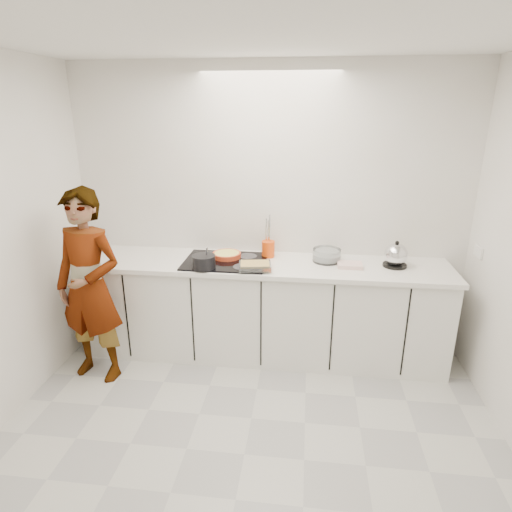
# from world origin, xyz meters

# --- Properties ---
(floor) EXTENTS (3.60, 3.20, 0.00)m
(floor) POSITION_xyz_m (0.00, 0.00, 0.00)
(floor) COLOR beige
(floor) RESTS_ON ground
(ceiling) EXTENTS (3.60, 3.20, 0.00)m
(ceiling) POSITION_xyz_m (0.00, 0.00, 2.60)
(ceiling) COLOR white
(ceiling) RESTS_ON wall_back
(wall_back) EXTENTS (3.60, 0.00, 2.60)m
(wall_back) POSITION_xyz_m (0.00, 1.60, 1.30)
(wall_back) COLOR white
(wall_back) RESTS_ON ground
(base_cabinets) EXTENTS (3.20, 0.58, 0.87)m
(base_cabinets) POSITION_xyz_m (0.00, 1.28, 0.43)
(base_cabinets) COLOR white
(base_cabinets) RESTS_ON floor
(countertop) EXTENTS (3.24, 0.64, 0.04)m
(countertop) POSITION_xyz_m (0.00, 1.28, 0.89)
(countertop) COLOR white
(countertop) RESTS_ON base_cabinets
(hob) EXTENTS (0.72, 0.54, 0.01)m
(hob) POSITION_xyz_m (-0.35, 1.26, 0.92)
(hob) COLOR black
(hob) RESTS_ON countertop
(tart_dish) EXTENTS (0.34, 0.34, 0.04)m
(tart_dish) POSITION_xyz_m (-0.35, 1.35, 0.95)
(tart_dish) COLOR #C73E1F
(tart_dish) RESTS_ON hob
(saucepan) EXTENTS (0.24, 0.24, 0.19)m
(saucepan) POSITION_xyz_m (-0.50, 1.06, 0.98)
(saucepan) COLOR black
(saucepan) RESTS_ON hob
(baking_dish) EXTENTS (0.29, 0.23, 0.05)m
(baking_dish) POSITION_xyz_m (-0.06, 1.08, 0.95)
(baking_dish) COLOR silver
(baking_dish) RESTS_ON hob
(mixing_bowl) EXTENTS (0.29, 0.29, 0.11)m
(mixing_bowl) POSITION_xyz_m (0.54, 1.38, 0.96)
(mixing_bowl) COLOR silver
(mixing_bowl) RESTS_ON countertop
(tea_towel) EXTENTS (0.21, 0.15, 0.03)m
(tea_towel) POSITION_xyz_m (0.74, 1.26, 0.93)
(tea_towel) COLOR white
(tea_towel) RESTS_ON countertop
(kettle) EXTENTS (0.26, 0.26, 0.23)m
(kettle) POSITION_xyz_m (1.12, 1.33, 1.01)
(kettle) COLOR black
(kettle) RESTS_ON countertop
(utensil_crock) EXTENTS (0.16, 0.16, 0.15)m
(utensil_crock) POSITION_xyz_m (0.01, 1.45, 0.98)
(utensil_crock) COLOR #EA480C
(utensil_crock) RESTS_ON countertop
(cook) EXTENTS (0.66, 0.49, 1.64)m
(cook) POSITION_xyz_m (-1.39, 0.77, 0.82)
(cook) COLOR white
(cook) RESTS_ON floor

